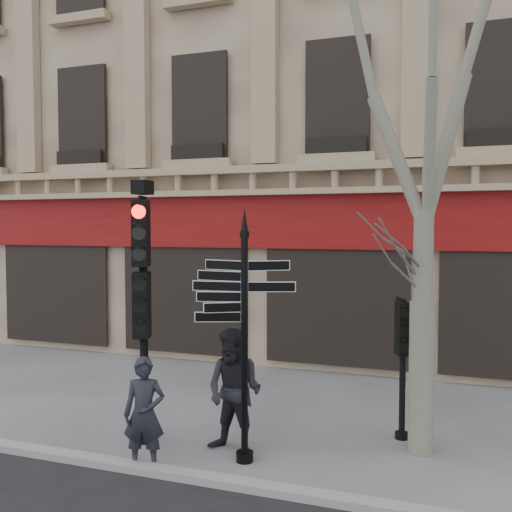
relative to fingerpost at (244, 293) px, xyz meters
The scene contains 9 objects.
ground 2.59m from the fingerpost, 65.21° to the left, with size 80.00×80.00×0.00m, color #5B5C60.
kerb 2.61m from the fingerpost, 73.40° to the right, with size 80.00×0.25×0.12m, color gray.
building 14.55m from the fingerpost, 88.88° to the left, with size 28.00×15.52×18.00m.
fingerpost is the anchor object (origin of this frame).
traffic_signal_main 1.81m from the fingerpost, behind, with size 0.55×0.47×4.21m.
traffic_signal_secondary 2.87m from the fingerpost, 38.95° to the left, with size 0.46×0.40×2.26m.
plane_tree 4.70m from the fingerpost, 26.51° to the left, with size 3.40×3.40×9.04m.
pedestrian_a 2.24m from the fingerpost, 148.92° to the right, with size 0.59×0.39×1.63m, color black.
pedestrian_b 1.59m from the fingerpost, 135.82° to the left, with size 0.94×0.73×1.92m, color black.
Camera 1 is at (2.67, -8.29, 3.49)m, focal length 40.00 mm.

